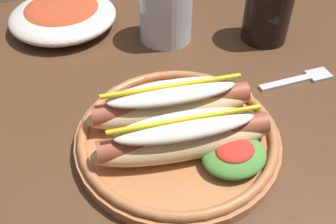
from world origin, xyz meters
The scene contains 6 objects.
dining_table centered at (0.00, 0.00, 0.64)m, with size 1.28×0.86×0.74m.
hot_dog_plate centered at (0.07, -0.06, 0.77)m, with size 0.26×0.26×0.08m.
fork centered at (0.30, -0.02, 0.74)m, with size 0.12×0.03×0.00m.
soda_cup centered at (0.31, 0.11, 0.80)m, with size 0.08×0.08×0.11m, color black.
water_cup centered at (0.16, 0.18, 0.79)m, with size 0.09×0.09×0.11m, color silver.
side_bowl centered at (0.00, 0.29, 0.76)m, with size 0.19×0.19×0.05m.
Camera 1 is at (-0.08, -0.35, 1.10)m, focal length 40.60 mm.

